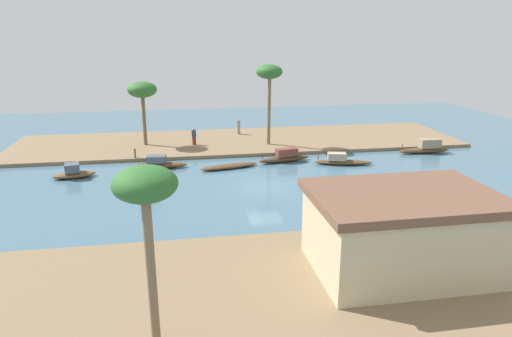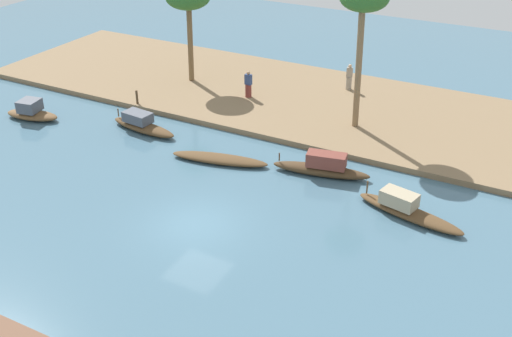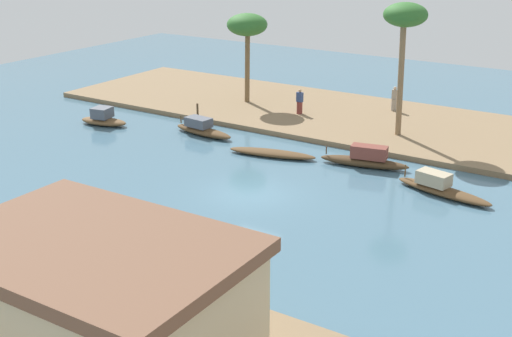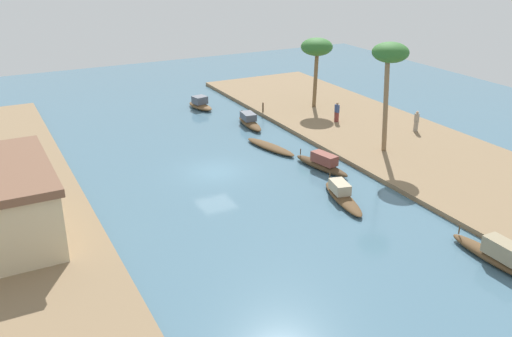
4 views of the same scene
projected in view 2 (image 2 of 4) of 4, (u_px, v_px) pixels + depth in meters
river_water at (196, 225)px, 26.97m from camera, size 75.78×75.78×0.00m
riverbank_left at (327, 105)px, 38.38m from camera, size 46.09×11.85×0.32m
sampan_with_red_awning at (323, 167)px, 30.68m from camera, size 4.99×1.88×1.22m
sampan_downstream_large at (142, 124)px, 35.29m from camera, size 4.55×1.52×1.08m
sampan_upstream_small at (31, 112)px, 36.76m from camera, size 3.52×1.86×1.19m
sampan_open_hull at (407, 209)px, 27.43m from camera, size 5.21×2.14×1.05m
sampan_near_left_bank at (220, 159)px, 32.02m from camera, size 5.27×2.20×0.38m
person_on_near_bank at (349, 79)px, 40.02m from camera, size 0.38×0.38×1.70m
person_by_mooring at (248, 86)px, 38.85m from camera, size 0.46×0.43×1.71m
mooring_post at (137, 97)px, 38.03m from camera, size 0.14×0.14×0.85m
palm_tree_left_near at (364, 4)px, 31.87m from camera, size 2.58×2.58×7.99m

